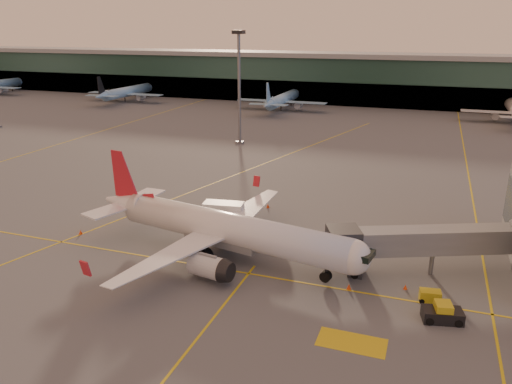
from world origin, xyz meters
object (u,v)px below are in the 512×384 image
(catering_truck, at_px, (224,215))
(gpu_cart, at_px, (430,296))
(main_airplane, at_px, (222,229))
(pushback_tug, at_px, (443,314))

(catering_truck, height_order, gpu_cart, catering_truck)
(main_airplane, relative_size, gpu_cart, 16.25)
(main_airplane, distance_m, gpu_cart, 24.02)
(catering_truck, xyz_separation_m, gpu_cart, (26.62, -9.88, -1.72))
(pushback_tug, bearing_deg, gpu_cart, 97.22)
(main_airplane, height_order, pushback_tug, main_airplane)
(gpu_cart, relative_size, pushback_tug, 0.57)
(main_airplane, xyz_separation_m, gpu_cart, (23.70, -2.56, -3.02))
(gpu_cart, xyz_separation_m, pushback_tug, (1.17, -3.26, 0.16))
(gpu_cart, bearing_deg, catering_truck, 151.44)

